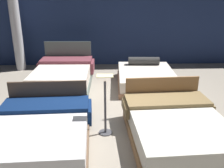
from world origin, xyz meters
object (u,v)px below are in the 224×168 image
Objects in this scene: bed_0 at (41,130)px; bed_2 at (64,75)px; bed_3 at (146,78)px; support_pillar at (15,16)px; price_sign at (105,112)px; bed_1 at (176,127)px.

bed_0 is 0.97× the size of bed_2.
bed_2 is at bearing 88.24° from bed_0.
bed_3 is at bearing -0.43° from bed_2.
support_pillar reaches higher than bed_3.
support_pillar is at bearing 159.51° from bed_3.
bed_2 is 2.82m from price_sign.
bed_3 is 0.60× the size of support_pillar.
bed_3 is at bearing 65.47° from price_sign.
bed_2 is (-2.34, 2.84, 0.04)m from bed_1.
bed_0 is at bearing 175.80° from bed_1.
bed_0 is 2.79m from bed_2.
bed_1 is 6.17m from support_pillar.
support_pillar reaches higher than bed_2.
bed_0 is 1.01× the size of bed_3.
bed_0 reaches higher than bed_3.
bed_1 is 1.93× the size of price_sign.
price_sign reaches higher than bed_2.
bed_0 is 1.15m from price_sign.
price_sign reaches higher than bed_1.
price_sign is 5.20m from support_pillar.
bed_0 is 3.54m from bed_3.
support_pillar is at bearing 123.90° from price_sign.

